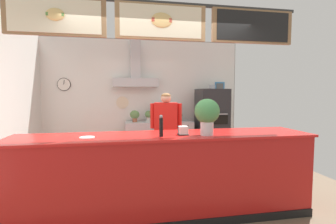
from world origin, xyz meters
The scene contains 14 objects.
ground_plane centered at (0.00, 0.00, 0.00)m, with size 6.43×6.43×0.00m, color brown.
back_wall_assembly centered at (-0.01, 2.51, 1.51)m, with size 4.77×3.00×2.84m.
service_counter centered at (0.00, -0.46, 0.52)m, with size 3.72×0.75×1.04m.
back_prep_counter centered at (0.33, 2.28, 0.44)m, with size 1.57×0.56×0.89m.
pizza_oven centered at (1.57, 2.08, 0.83)m, with size 0.67×0.68×1.75m.
shop_worker centered at (0.28, 1.00, 0.83)m, with size 0.57×0.31×1.55m.
espresso_machine centered at (0.44, 2.25, 1.09)m, with size 0.58×0.46×0.41m.
potted_rosemary centered at (0.11, 2.31, 1.03)m, with size 0.19×0.19×0.25m.
potted_oregano centered at (0.82, 2.29, 1.01)m, with size 0.16×0.16×0.21m.
potted_sage centered at (-0.23, 2.28, 1.04)m, with size 0.22×0.22×0.27m.
napkin_holder centered at (0.22, -0.52, 1.09)m, with size 0.13×0.13×0.12m.
condiment_plate centered at (-0.92, -0.54, 1.05)m, with size 0.17×0.17×0.01m.
basil_vase centered at (0.50, -0.60, 1.30)m, with size 0.30×0.30×0.45m.
pepper_grinder centered at (-0.07, -0.60, 1.17)m, with size 0.05×0.05×0.26m.
Camera 1 is at (-0.52, -3.49, 1.56)m, focal length 26.70 mm.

